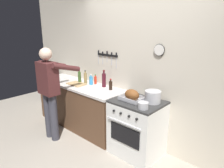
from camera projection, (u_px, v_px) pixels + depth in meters
The scene contains 14 objects.
wall_back at pixel (141, 70), 3.40m from camera, with size 6.00×0.13×2.60m.
counter_block at pixel (80, 105), 4.15m from camera, with size 2.03×0.65×0.90m.
stove at pixel (137, 128), 3.23m from camera, with size 0.76×0.67×0.90m.
person_cook at pixel (50, 88), 3.56m from camera, with size 0.51×0.63×1.66m.
roasting_pan at pixel (132, 96), 3.11m from camera, with size 0.35×0.26×0.18m.
stock_pot at pixel (153, 97), 3.03m from camera, with size 0.24×0.24×0.18m.
saucepan at pixel (143, 105), 2.82m from camera, with size 0.15×0.15×0.09m.
cutting_board at pixel (77, 84), 3.99m from camera, with size 0.36×0.24×0.02m, color tan.
bottle_vinegar at pixel (85, 78), 4.04m from camera, with size 0.06×0.06×0.26m.
bottle_hot_sauce at pixel (95, 80), 4.00m from camera, with size 0.05×0.05×0.19m.
bottle_soy_sauce at pixel (111, 85), 3.63m from camera, with size 0.06×0.06×0.20m.
bottle_dish_soap at pixel (91, 80), 3.95m from camera, with size 0.07×0.07×0.20m.
bottle_wine_red at pixel (104, 80), 3.80m from camera, with size 0.07×0.07×0.32m.
bottle_olive_oil at pixel (80, 77), 4.07m from camera, with size 0.06×0.06×0.28m.
Camera 1 is at (1.89, -1.43, 2.01)m, focal length 32.75 mm.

